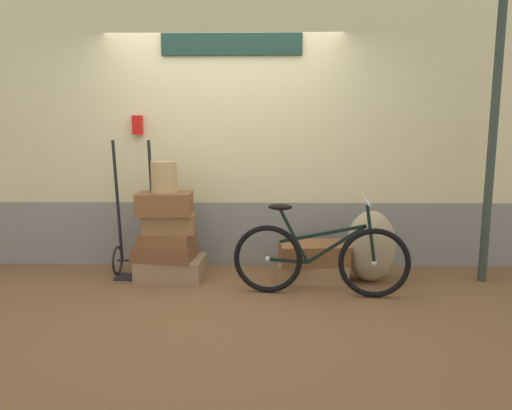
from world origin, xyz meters
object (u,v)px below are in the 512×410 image
(suitcase_0, at_px, (171,268))
(suitcase_4, at_px, (165,203))
(bicycle, at_px, (320,258))
(suitcase_3, at_px, (169,223))
(suitcase_6, at_px, (313,253))
(burlap_sack, at_px, (371,246))
(wicker_basket, at_px, (164,177))
(suitcase_1, at_px, (165,252))
(suitcase_5, at_px, (313,271))
(suitcase_2, at_px, (167,239))
(luggage_trolley, at_px, (136,246))

(suitcase_0, bearing_deg, suitcase_4, -145.49)
(suitcase_0, xyz_separation_m, bicycle, (1.45, -0.46, 0.24))
(suitcase_0, bearing_deg, suitcase_3, 145.25)
(suitcase_6, distance_m, burlap_sack, 0.57)
(suitcase_0, height_order, wicker_basket, wicker_basket)
(suitcase_1, xyz_separation_m, bicycle, (1.50, -0.44, 0.06))
(suitcase_3, relative_size, burlap_sack, 0.71)
(suitcase_1, distance_m, burlap_sack, 2.05)
(wicker_basket, bearing_deg, burlap_sack, -0.48)
(suitcase_0, distance_m, suitcase_5, 1.44)
(suitcase_0, relative_size, wicker_basket, 2.14)
(suitcase_0, xyz_separation_m, wicker_basket, (-0.04, -0.02, 0.93))
(suitcase_1, height_order, burlap_sack, burlap_sack)
(suitcase_4, relative_size, burlap_sack, 0.74)
(suitcase_0, height_order, suitcase_4, suitcase_4)
(suitcase_2, height_order, wicker_basket, wicker_basket)
(suitcase_4, bearing_deg, bicycle, -20.00)
(suitcase_5, bearing_deg, luggage_trolley, -178.09)
(suitcase_3, height_order, suitcase_5, suitcase_3)
(wicker_basket, bearing_deg, suitcase_6, 0.42)
(suitcase_1, xyz_separation_m, suitcase_3, (0.05, 0.02, 0.29))
(bicycle, bearing_deg, suitcase_6, 90.99)
(suitcase_0, bearing_deg, suitcase_6, 2.46)
(suitcase_2, distance_m, luggage_trolley, 0.38)
(suitcase_1, height_order, suitcase_4, suitcase_4)
(suitcase_2, height_order, suitcase_5, suitcase_2)
(wicker_basket, distance_m, luggage_trolley, 0.81)
(suitcase_5, distance_m, luggage_trolley, 1.83)
(luggage_trolley, bearing_deg, suitcase_6, -3.59)
(suitcase_1, bearing_deg, suitcase_5, 5.77)
(suitcase_5, height_order, burlap_sack, burlap_sack)
(suitcase_2, distance_m, suitcase_5, 1.50)
(suitcase_4, height_order, burlap_sack, suitcase_4)
(suitcase_4, bearing_deg, wicker_basket, -145.75)
(suitcase_5, height_order, bicycle, bicycle)
(suitcase_4, height_order, suitcase_6, suitcase_4)
(wicker_basket, bearing_deg, suitcase_2, 39.78)
(bicycle, bearing_deg, suitcase_5, 90.82)
(suitcase_0, bearing_deg, burlap_sack, 1.81)
(suitcase_2, bearing_deg, wicker_basket, -133.49)
(suitcase_4, xyz_separation_m, luggage_trolley, (-0.34, 0.12, -0.46))
(suitcase_2, bearing_deg, suitcase_0, 34.89)
(suitcase_4, height_order, bicycle, suitcase_4)
(wicker_basket, bearing_deg, suitcase_3, 38.94)
(wicker_basket, xyz_separation_m, luggage_trolley, (-0.34, 0.12, -0.72))
(suitcase_3, bearing_deg, suitcase_0, -42.40)
(suitcase_3, bearing_deg, suitcase_6, -5.33)
(suitcase_6, height_order, luggage_trolley, luggage_trolley)
(suitcase_4, distance_m, bicycle, 1.60)
(suitcase_2, relative_size, suitcase_4, 0.96)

